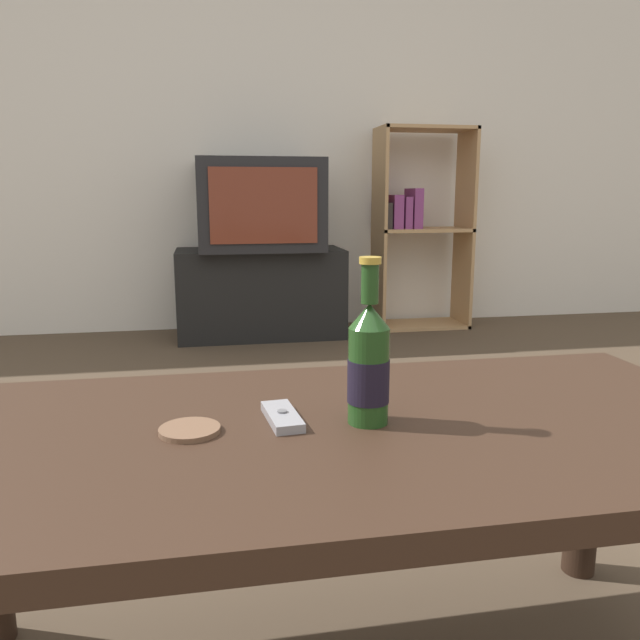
# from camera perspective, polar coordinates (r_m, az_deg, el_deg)

# --- Properties ---
(back_wall) EXTENTS (8.00, 0.05, 2.60)m
(back_wall) POSITION_cam_1_polar(r_m,az_deg,el_deg) (3.93, -8.03, 18.34)
(back_wall) COLOR silver
(back_wall) RESTS_ON ground_plane
(coffee_table) EXTENTS (1.33, 0.63, 0.48)m
(coffee_table) POSITION_cam_1_polar(r_m,az_deg,el_deg) (0.98, 1.75, -13.30)
(coffee_table) COLOR #332116
(coffee_table) RESTS_ON ground_plane
(tv_stand) EXTENTS (0.95, 0.44, 0.51)m
(tv_stand) POSITION_cam_1_polar(r_m,az_deg,el_deg) (3.66, -5.45, 2.49)
(tv_stand) COLOR black
(tv_stand) RESTS_ON ground_plane
(television) EXTENTS (0.69, 0.60, 0.50)m
(television) POSITION_cam_1_polar(r_m,az_deg,el_deg) (3.61, -5.60, 10.45)
(television) COLOR black
(television) RESTS_ON tv_stand
(bookshelf) EXTENTS (0.57, 0.30, 1.21)m
(bookshelf) POSITION_cam_1_polar(r_m,az_deg,el_deg) (3.90, 8.89, 8.56)
(bookshelf) COLOR tan
(bookshelf) RESTS_ON ground_plane
(beer_bottle) EXTENTS (0.06, 0.06, 0.25)m
(beer_bottle) POSITION_cam_1_polar(r_m,az_deg,el_deg) (0.93, 4.49, -4.08)
(beer_bottle) COLOR #1E4219
(beer_bottle) RESTS_ON coffee_table
(cell_phone) EXTENTS (0.06, 0.12, 0.02)m
(cell_phone) POSITION_cam_1_polar(r_m,az_deg,el_deg) (0.97, -3.48, -8.80)
(cell_phone) COLOR gray
(cell_phone) RESTS_ON coffee_table
(coaster) EXTENTS (0.09, 0.09, 0.01)m
(coaster) POSITION_cam_1_polar(r_m,az_deg,el_deg) (0.94, -11.83, -9.81)
(coaster) COLOR brown
(coaster) RESTS_ON coffee_table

